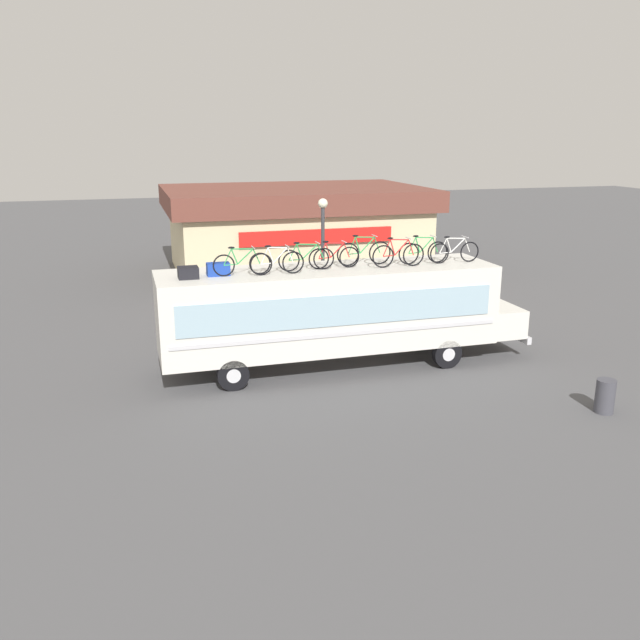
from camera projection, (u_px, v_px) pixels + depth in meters
ground_plane at (329, 366)px, 21.63m from camera, size 120.00×120.00×0.00m
bus at (336, 309)px, 21.18m from camera, size 11.88×2.65×3.20m
luggage_bag_1 at (188, 273)px, 19.33m from camera, size 0.58×0.53×0.33m
luggage_bag_2 at (218, 269)px, 19.69m from camera, size 0.66×0.38×0.37m
rooftop_bicycle_1 at (242, 263)px, 19.65m from camera, size 1.72×0.44×0.87m
rooftop_bicycle_2 at (277, 262)px, 19.78m from camera, size 1.63×0.44×0.89m
rooftop_bicycle_3 at (306, 258)px, 20.36m from camera, size 1.76×0.44×0.89m
rooftop_bicycle_4 at (334, 257)px, 20.66m from camera, size 1.64×0.44×0.87m
rooftop_bicycle_5 at (364, 252)px, 21.17m from camera, size 1.80×0.44×0.97m
rooftop_bicycle_6 at (398, 255)px, 20.88m from camera, size 1.73×0.44×0.94m
rooftop_bicycle_7 at (423, 252)px, 21.41m from camera, size 1.70×0.44×0.93m
rooftop_bicycle_8 at (454, 251)px, 21.56m from camera, size 1.72×0.44×0.87m
roadside_building at (295, 228)px, 36.27m from camera, size 13.61×9.11×4.41m
trash_bin at (605, 396)px, 17.98m from camera, size 0.51×0.51×0.92m
street_lamp at (323, 244)px, 25.73m from camera, size 0.37×0.37×4.85m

